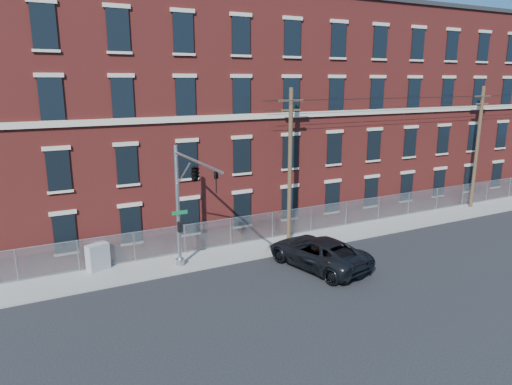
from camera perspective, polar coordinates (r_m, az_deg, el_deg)
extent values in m
plane|color=black|center=(26.30, 6.64, -10.14)|extent=(140.00, 140.00, 0.00)
cube|color=gray|center=(37.21, 17.86, -3.46)|extent=(65.00, 3.00, 0.12)
cube|color=maroon|center=(42.55, 10.00, 9.95)|extent=(55.00, 14.00, 16.00)
cube|color=black|center=(42.84, 10.48, 20.89)|extent=(55.30, 14.30, 0.30)
cube|color=#A9A08D|center=(37.14, 16.68, 9.56)|extent=(55.00, 0.18, 0.35)
cube|color=black|center=(28.17, -22.41, -4.70)|extent=(1.20, 0.10, 2.20)
cube|color=black|center=(27.32, -23.09, 2.49)|extent=(1.20, 0.10, 2.20)
cube|color=black|center=(26.92, -23.84, 10.45)|extent=(1.20, 0.10, 2.20)
cube|color=black|center=(27.04, -24.61, 18.06)|extent=(1.20, 0.10, 2.20)
cube|color=black|center=(28.63, -15.10, -3.84)|extent=(1.20, 0.10, 2.20)
cube|color=black|center=(27.80, -15.55, 3.26)|extent=(1.20, 0.10, 2.20)
cube|color=black|center=(27.41, -16.06, 11.10)|extent=(1.20, 0.10, 2.20)
cube|color=black|center=(27.52, -16.58, 18.59)|extent=(1.20, 0.10, 2.20)
cube|color=black|center=(29.55, -8.14, -2.96)|extent=(1.20, 0.10, 2.20)
cube|color=black|center=(28.74, -8.38, 3.94)|extent=(1.20, 0.10, 2.20)
cube|color=black|center=(28.36, -8.65, 11.53)|extent=(1.20, 0.10, 2.20)
cube|color=black|center=(28.47, -8.92, 18.79)|extent=(1.20, 0.10, 2.20)
cube|color=black|center=(30.87, -1.70, -2.10)|extent=(1.20, 0.10, 2.20)
cube|color=black|center=(30.10, -1.75, 4.51)|extent=(1.20, 0.10, 2.20)
cube|color=black|center=(29.74, -1.80, 11.76)|extent=(1.20, 0.10, 2.20)
cube|color=black|center=(29.84, -1.86, 18.69)|extent=(1.20, 0.10, 2.20)
cube|color=black|center=(32.55, 4.13, -1.30)|extent=(1.20, 0.10, 2.20)
cube|color=black|center=(31.82, 4.24, 4.98)|extent=(1.20, 0.10, 2.20)
cube|color=black|center=(31.48, 4.37, 11.83)|extent=(1.20, 0.10, 2.20)
cube|color=black|center=(31.58, 4.49, 18.37)|extent=(1.20, 0.10, 2.20)
cube|color=black|center=(34.55, 9.34, -0.57)|extent=(1.20, 0.10, 2.20)
cube|color=black|center=(33.86, 9.58, 5.34)|extent=(1.20, 0.10, 2.20)
cube|color=black|center=(33.54, 9.84, 11.78)|extent=(1.20, 0.10, 2.20)
cube|color=black|center=(33.63, 10.09, 17.92)|extent=(1.20, 0.10, 2.20)
cube|color=black|center=(36.80, 13.95, 0.07)|extent=(1.20, 0.10, 2.20)
cube|color=black|center=(36.16, 14.27, 5.63)|extent=(1.20, 0.10, 2.20)
cube|color=black|center=(35.86, 14.63, 11.65)|extent=(1.20, 0.10, 2.20)
cube|color=black|center=(35.94, 14.99, 17.38)|extent=(1.20, 0.10, 2.20)
cube|color=black|center=(39.27, 18.00, 0.64)|extent=(1.20, 0.10, 2.20)
cube|color=black|center=(38.66, 18.39, 5.85)|extent=(1.20, 0.10, 2.20)
cube|color=black|center=(38.38, 18.82, 11.47)|extent=(1.20, 0.10, 2.20)
cube|color=black|center=(38.46, 19.24, 16.82)|extent=(1.20, 0.10, 2.20)
cube|color=black|center=(41.91, 21.56, 1.14)|extent=(1.20, 0.10, 2.20)
cube|color=black|center=(41.34, 21.99, 6.01)|extent=(1.20, 0.10, 2.20)
cube|color=black|center=(41.08, 22.47, 11.27)|extent=(1.20, 0.10, 2.20)
cube|color=black|center=(41.16, 22.94, 16.26)|extent=(1.20, 0.10, 2.20)
cube|color=black|center=(44.69, 24.69, 1.57)|extent=(1.20, 0.10, 2.20)
cube|color=black|center=(44.16, 25.15, 6.14)|extent=(1.20, 0.10, 2.20)
cube|color=black|center=(43.92, 25.65, 11.05)|extent=(1.20, 0.10, 2.20)
cube|color=black|center=(43.99, 26.14, 15.72)|extent=(1.20, 0.10, 2.20)
cube|color=black|center=(47.60, 27.44, 1.95)|extent=(1.20, 0.10, 2.20)
cube|color=black|center=(47.10, 27.92, 6.24)|extent=(1.20, 0.10, 2.20)
cube|color=black|center=(46.87, 28.43, 10.83)|extent=(1.20, 0.10, 2.20)
cube|color=black|center=(46.94, 28.94, 15.20)|extent=(1.20, 0.10, 2.20)
cube|color=#A5A8AD|center=(37.84, 16.58, -1.57)|extent=(59.00, 0.02, 1.80)
cylinder|color=#9EA0A5|center=(37.62, 16.67, -0.25)|extent=(59.00, 0.04, 0.04)
cylinder|color=#9EA0A5|center=(27.90, -27.34, -7.96)|extent=(0.06, 0.06, 1.85)
cylinder|color=#9EA0A5|center=(27.98, -20.96, -7.25)|extent=(0.06, 0.06, 1.85)
cylinder|color=#9EA0A5|center=(28.40, -14.71, -6.47)|extent=(0.06, 0.06, 1.85)
cylinder|color=#9EA0A5|center=(29.15, -8.73, -5.65)|extent=(0.06, 0.06, 1.85)
cylinder|color=#9EA0A5|center=(30.20, -3.12, -4.81)|extent=(0.06, 0.06, 1.85)
cylinder|color=#9EA0A5|center=(31.53, 2.05, -4.01)|extent=(0.06, 0.06, 1.85)
cylinder|color=#9EA0A5|center=(33.09, 6.76, -3.24)|extent=(0.06, 0.06, 1.85)
cylinder|color=#9EA0A5|center=(34.86, 11.01, -2.53)|extent=(0.06, 0.06, 1.85)
cylinder|color=#9EA0A5|center=(36.81, 14.83, -1.88)|extent=(0.06, 0.06, 1.85)
cylinder|color=#9EA0A5|center=(38.91, 18.24, -1.28)|extent=(0.06, 0.06, 1.85)
cylinder|color=#9EA0A5|center=(41.13, 21.30, -0.75)|extent=(0.06, 0.06, 1.85)
cylinder|color=#9EA0A5|center=(43.46, 24.03, -0.27)|extent=(0.06, 0.06, 1.85)
cylinder|color=#9EA0A5|center=(45.89, 26.49, 0.16)|extent=(0.06, 0.06, 1.85)
cylinder|color=#9EA0A5|center=(48.39, 28.69, 0.54)|extent=(0.06, 0.06, 1.85)
cylinder|color=#9EA0A5|center=(26.48, -9.57, -1.76)|extent=(0.22, 0.22, 7.00)
cylinder|color=#9EA0A5|center=(27.53, -9.30, -8.40)|extent=(0.50, 0.50, 0.40)
cylinder|color=#9EA0A5|center=(22.80, -7.37, 3.82)|extent=(0.14, 6.50, 0.14)
cylinder|color=#9EA0A5|center=(24.89, -8.91, 2.25)|extent=(0.08, 2.18, 1.56)
cube|color=#0C592D|center=(26.44, -9.34, -2.46)|extent=(0.90, 0.03, 0.22)
cube|color=black|center=(26.56, -9.31, -4.18)|extent=(0.25, 0.25, 0.60)
imported|color=black|center=(20.56, -4.89, 1.26)|extent=(0.16, 0.20, 1.00)
imported|color=black|center=(23.13, -7.54, 2.57)|extent=(0.53, 2.48, 1.00)
cylinder|color=#473523|center=(30.38, 4.19, 3.26)|extent=(0.28, 0.28, 10.00)
cube|color=#473523|center=(29.92, 4.33, 11.20)|extent=(1.80, 0.12, 0.12)
cube|color=#473523|center=(29.95, 4.31, 10.06)|extent=(1.40, 0.12, 0.12)
cylinder|color=#473523|center=(42.52, 25.50, 4.94)|extent=(0.28, 0.28, 10.00)
cube|color=#473523|center=(42.19, 26.08, 10.57)|extent=(1.80, 0.12, 0.12)
cube|color=#473523|center=(42.21, 26.00, 9.76)|extent=(1.40, 0.12, 0.12)
cylinder|color=black|center=(42.01, 26.41, 10.53)|extent=(40.00, 0.02, 0.02)
cylinder|color=black|center=(42.37, 25.76, 10.61)|extent=(40.00, 0.02, 0.02)
cylinder|color=black|center=(42.21, 26.00, 9.76)|extent=(40.00, 0.02, 0.02)
imported|color=black|center=(27.28, 7.61, -7.27)|extent=(4.26, 6.87, 1.77)
cube|color=gray|center=(27.85, -18.85, -7.49)|extent=(1.35, 1.01, 1.52)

